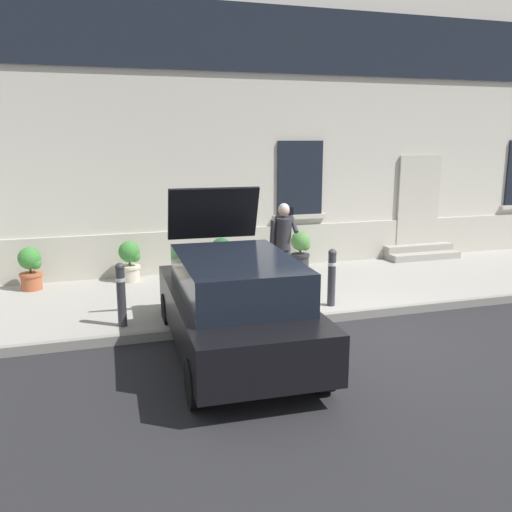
{
  "coord_description": "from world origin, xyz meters",
  "views": [
    {
      "loc": [
        -3.98,
        -7.24,
        3.13
      ],
      "look_at": [
        -1.23,
        1.6,
        1.1
      ],
      "focal_mm": 38.17,
      "sensor_mm": 36.0,
      "label": 1
    }
  ],
  "objects_px": {
    "bollard_far_left": "(121,292)",
    "hatchback_car_black": "(235,303)",
    "planter_charcoal": "(301,249)",
    "planter_cream": "(130,260)",
    "bollard_near_person": "(332,275)",
    "planter_terracotta": "(31,267)",
    "person_on_phone": "(282,241)",
    "planter_olive": "(222,256)"
  },
  "relations": [
    {
      "from": "planter_cream",
      "to": "planter_olive",
      "type": "xyz_separation_m",
      "value": [
        1.93,
        -0.19,
        0.0
      ]
    },
    {
      "from": "bollard_far_left",
      "to": "person_on_phone",
      "type": "xyz_separation_m",
      "value": [
        3.15,
        1.18,
        0.44
      ]
    },
    {
      "from": "bollard_far_left",
      "to": "hatchback_car_black",
      "type": "bearing_deg",
      "value": -42.36
    },
    {
      "from": "bollard_near_person",
      "to": "hatchback_car_black",
      "type": "bearing_deg",
      "value": -147.67
    },
    {
      "from": "planter_terracotta",
      "to": "planter_olive",
      "type": "relative_size",
      "value": 1.0
    },
    {
      "from": "bollard_far_left",
      "to": "planter_olive",
      "type": "distance_m",
      "value": 3.46
    },
    {
      "from": "planter_olive",
      "to": "planter_charcoal",
      "type": "height_order",
      "value": "same"
    },
    {
      "from": "planter_charcoal",
      "to": "planter_cream",
      "type": "bearing_deg",
      "value": -179.32
    },
    {
      "from": "bollard_near_person",
      "to": "planter_terracotta",
      "type": "distance_m",
      "value": 5.92
    },
    {
      "from": "bollard_far_left",
      "to": "planter_charcoal",
      "type": "height_order",
      "value": "bollard_far_left"
    },
    {
      "from": "hatchback_car_black",
      "to": "bollard_far_left",
      "type": "relative_size",
      "value": 3.94
    },
    {
      "from": "hatchback_car_black",
      "to": "planter_olive",
      "type": "distance_m",
      "value": 4.05
    },
    {
      "from": "bollard_near_person",
      "to": "planter_olive",
      "type": "height_order",
      "value": "bollard_near_person"
    },
    {
      "from": "planter_terracotta",
      "to": "planter_cream",
      "type": "distance_m",
      "value": 1.93
    },
    {
      "from": "hatchback_car_black",
      "to": "planter_terracotta",
      "type": "distance_m",
      "value": 5.13
    },
    {
      "from": "planter_charcoal",
      "to": "planter_olive",
      "type": "bearing_deg",
      "value": -173.04
    },
    {
      "from": "planter_cream",
      "to": "planter_olive",
      "type": "distance_m",
      "value": 1.94
    },
    {
      "from": "bollard_near_person",
      "to": "planter_charcoal",
      "type": "xyz_separation_m",
      "value": [
        0.54,
        2.84,
        -0.11
      ]
    },
    {
      "from": "planter_charcoal",
      "to": "planter_terracotta",
      "type": "bearing_deg",
      "value": -178.91
    },
    {
      "from": "hatchback_car_black",
      "to": "planter_terracotta",
      "type": "bearing_deg",
      "value": 126.94
    },
    {
      "from": "person_on_phone",
      "to": "bollard_near_person",
      "type": "bearing_deg",
      "value": -74.04
    },
    {
      "from": "hatchback_car_black",
      "to": "bollard_far_left",
      "type": "distance_m",
      "value": 2.04
    },
    {
      "from": "bollard_far_left",
      "to": "planter_charcoal",
      "type": "relative_size",
      "value": 1.22
    },
    {
      "from": "bollard_far_left",
      "to": "planter_charcoal",
      "type": "bearing_deg",
      "value": 33.97
    },
    {
      "from": "bollard_near_person",
      "to": "planter_terracotta",
      "type": "relative_size",
      "value": 1.22
    },
    {
      "from": "bollard_far_left",
      "to": "planter_terracotta",
      "type": "height_order",
      "value": "bollard_far_left"
    },
    {
      "from": "bollard_near_person",
      "to": "planter_cream",
      "type": "bearing_deg",
      "value": 139.92
    },
    {
      "from": "person_on_phone",
      "to": "planter_cream",
      "type": "relative_size",
      "value": 2.03
    },
    {
      "from": "hatchback_car_black",
      "to": "person_on_phone",
      "type": "bearing_deg",
      "value": 57.09
    },
    {
      "from": "bollard_far_left",
      "to": "person_on_phone",
      "type": "height_order",
      "value": "person_on_phone"
    },
    {
      "from": "bollard_far_left",
      "to": "person_on_phone",
      "type": "distance_m",
      "value": 3.39
    },
    {
      "from": "planter_olive",
      "to": "planter_cream",
      "type": "bearing_deg",
      "value": 174.38
    },
    {
      "from": "hatchback_car_black",
      "to": "person_on_phone",
      "type": "relative_size",
      "value": 2.36
    },
    {
      "from": "planter_terracotta",
      "to": "planter_cream",
      "type": "relative_size",
      "value": 1.0
    },
    {
      "from": "planter_olive",
      "to": "planter_charcoal",
      "type": "bearing_deg",
      "value": 6.96
    },
    {
      "from": "bollard_near_person",
      "to": "planter_terracotta",
      "type": "bearing_deg",
      "value": 152.54
    },
    {
      "from": "hatchback_car_black",
      "to": "bollard_near_person",
      "type": "bearing_deg",
      "value": 32.33
    },
    {
      "from": "planter_terracotta",
      "to": "person_on_phone",
      "type": "bearing_deg",
      "value": -18.18
    },
    {
      "from": "planter_olive",
      "to": "bollard_far_left",
      "type": "bearing_deg",
      "value": -131.25
    },
    {
      "from": "planter_olive",
      "to": "bollard_near_person",
      "type": "bearing_deg",
      "value": -61.93
    },
    {
      "from": "bollard_near_person",
      "to": "bollard_far_left",
      "type": "xyz_separation_m",
      "value": [
        -3.67,
        0.0,
        0.0
      ]
    },
    {
      "from": "planter_terracotta",
      "to": "planter_olive",
      "type": "bearing_deg",
      "value": -1.87
    }
  ]
}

